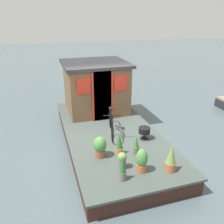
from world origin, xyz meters
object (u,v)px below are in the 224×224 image
at_px(houseboat_cabin, 96,87).
at_px(potted_plant_fern, 119,145).
at_px(potted_plant_rosemary, 123,169).
at_px(potted_plant_sage, 136,146).
at_px(potted_plant_basil, 171,159).
at_px(potted_plant_mint, 100,147).
at_px(potted_plant_lavender, 122,160).
at_px(potted_plant_geranium, 142,161).
at_px(bicycle, 111,122).
at_px(charcoal_grill, 144,131).

relative_size(houseboat_cabin, potted_plant_fern, 4.14).
bearing_deg(potted_plant_rosemary, potted_plant_sage, -38.06).
bearing_deg(potted_plant_rosemary, potted_plant_basil, -91.01).
bearing_deg(potted_plant_sage, potted_plant_basil, -151.77).
height_order(potted_plant_rosemary, potted_plant_fern, potted_plant_rosemary).
height_order(potted_plant_basil, potted_plant_sage, potted_plant_basil).
height_order(potted_plant_sage, potted_plant_fern, potted_plant_fern).
height_order(potted_plant_mint, potted_plant_basil, potted_plant_basil).
xyz_separation_m(houseboat_cabin, potted_plant_lavender, (-3.78, 0.30, -0.69)).
bearing_deg(potted_plant_geranium, potted_plant_fern, 15.83).
xyz_separation_m(potted_plant_sage, potted_plant_lavender, (-0.47, 0.55, -0.01)).
relative_size(potted_plant_sage, potted_plant_lavender, 1.21).
relative_size(potted_plant_fern, potted_plant_geranium, 0.95).
bearing_deg(potted_plant_basil, potted_plant_lavender, 67.46).
height_order(bicycle, potted_plant_basil, bicycle).
bearing_deg(potted_plant_geranium, potted_plant_rosemary, 106.80).
distance_m(potted_plant_rosemary, potted_plant_fern, 1.05).
distance_m(bicycle, potted_plant_basil, 2.32).
relative_size(bicycle, charcoal_grill, 4.41).
bearing_deg(potted_plant_geranium, potted_plant_basil, -105.33).
bearing_deg(charcoal_grill, potted_plant_mint, 109.44).
bearing_deg(potted_plant_rosemary, potted_plant_mint, 12.61).
bearing_deg(potted_plant_lavender, charcoal_grill, -43.61).
xyz_separation_m(potted_plant_lavender, potted_plant_fern, (0.61, -0.14, 0.04)).
bearing_deg(potted_plant_mint, charcoal_grill, -70.56).
height_order(potted_plant_lavender, charcoal_grill, potted_plant_lavender).
bearing_deg(potted_plant_mint, houseboat_cabin, -11.98).
bearing_deg(potted_plant_fern, bicycle, -6.63).
xyz_separation_m(potted_plant_rosemary, potted_plant_fern, (1.01, -0.28, -0.02)).
bearing_deg(houseboat_cabin, potted_plant_rosemary, 174.04).
bearing_deg(houseboat_cabin, potted_plant_fern, 177.09).
bearing_deg(potted_plant_mint, potted_plant_basil, -127.10).
bearing_deg(charcoal_grill, potted_plant_fern, 119.46).
height_order(bicycle, potted_plant_fern, bicycle).
distance_m(potted_plant_basil, potted_plant_geranium, 0.67).
relative_size(potted_plant_rosemary, potted_plant_lavender, 1.47).
relative_size(potted_plant_mint, potted_plant_sage, 1.11).
height_order(potted_plant_sage, charcoal_grill, potted_plant_sage).
height_order(potted_plant_basil, charcoal_grill, potted_plant_basil).
distance_m(potted_plant_sage, potted_plant_fern, 0.43).
xyz_separation_m(houseboat_cabin, potted_plant_geranium, (-4.03, -0.08, -0.63)).
height_order(houseboat_cabin, potted_plant_fern, houseboat_cabin).
height_order(potted_plant_rosemary, potted_plant_basil, potted_plant_basil).
distance_m(potted_plant_rosemary, potted_plant_mint, 1.06).
height_order(potted_plant_geranium, charcoal_grill, potted_plant_geranium).
bearing_deg(potted_plant_geranium, houseboat_cabin, 1.16).
xyz_separation_m(houseboat_cabin, potted_plant_fern, (-3.17, 0.16, -0.65)).
height_order(potted_plant_fern, potted_plant_geranium, potted_plant_geranium).
bearing_deg(potted_plant_sage, potted_plant_rosemary, 141.94).
height_order(bicycle, potted_plant_lavender, bicycle).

